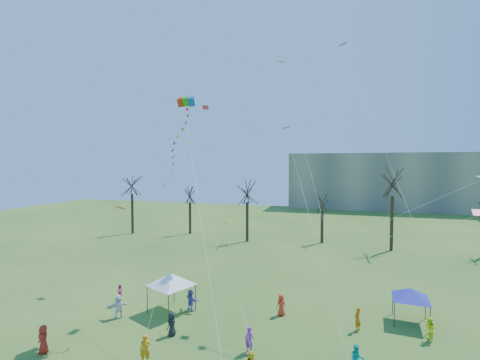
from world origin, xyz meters
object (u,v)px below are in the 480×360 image
(canopy_tent_white, at_px, (171,279))
(distant_building, at_px, (405,181))
(canopy_tent_blue, at_px, (411,294))
(big_box_kite, at_px, (179,149))

(canopy_tent_white, bearing_deg, distant_building, 67.89)
(canopy_tent_white, relative_size, canopy_tent_blue, 1.09)
(distant_building, relative_size, big_box_kite, 3.10)
(distant_building, xyz_separation_m, big_box_kite, (-28.92, -74.26, 5.73))
(canopy_tent_blue, bearing_deg, big_box_kite, -167.25)
(distant_building, bearing_deg, big_box_kite, -111.28)
(big_box_kite, distance_m, canopy_tent_white, 10.62)
(distant_building, height_order, big_box_kite, big_box_kite)
(distant_building, distance_m, canopy_tent_blue, 71.51)
(big_box_kite, height_order, canopy_tent_blue, big_box_kite)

